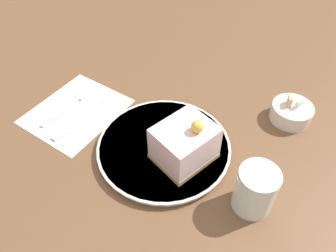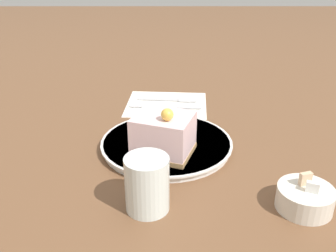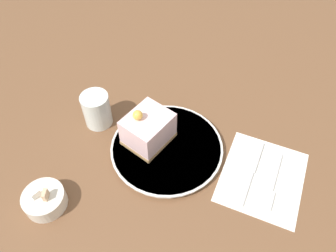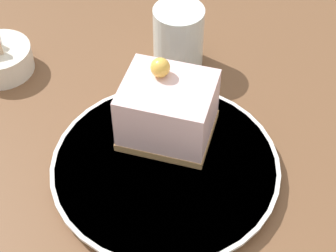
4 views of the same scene
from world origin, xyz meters
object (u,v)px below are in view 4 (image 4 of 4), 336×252
(plate, at_px, (165,167))
(sugar_bowl, at_px, (0,59))
(cake_slice, at_px, (168,110))
(drinking_glass, at_px, (178,37))

(plate, height_order, sugar_bowl, sugar_bowl)
(plate, distance_m, cake_slice, 0.07)
(cake_slice, relative_size, drinking_glass, 1.45)
(drinking_glass, bearing_deg, cake_slice, 170.84)
(cake_slice, distance_m, drinking_glass, 0.15)
(cake_slice, height_order, drinking_glass, cake_slice)
(cake_slice, bearing_deg, drinking_glass, 10.33)
(sugar_bowl, xyz_separation_m, drinking_glass, (-0.00, -0.25, 0.03))
(plate, xyz_separation_m, sugar_bowl, (0.20, 0.22, 0.01))
(drinking_glass, bearing_deg, sugar_bowl, 89.81)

